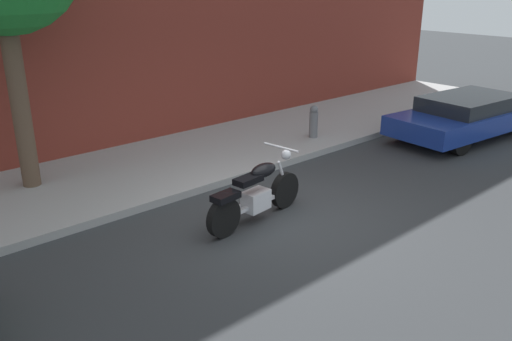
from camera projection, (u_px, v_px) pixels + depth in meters
ground_plane at (286, 218)px, 8.72m from camera, size 60.00×60.00×0.00m
sidewalk at (172, 163)px, 11.06m from camera, size 23.19×3.23×0.14m
motorcycle at (256, 195)px, 8.47m from camera, size 2.09×0.70×1.12m
parked_car_blue at (470, 115)px, 12.95m from camera, size 4.66×2.12×1.03m
fire_hydrant at (313, 124)px, 12.48m from camera, size 0.20×0.20×0.91m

